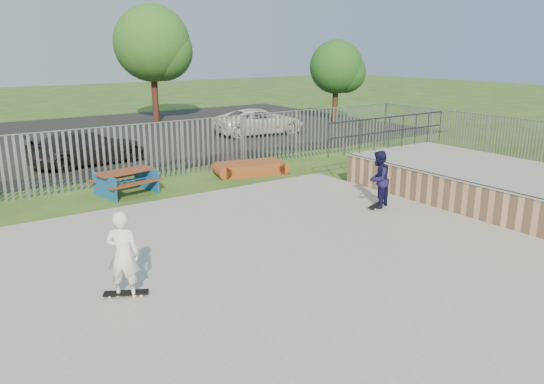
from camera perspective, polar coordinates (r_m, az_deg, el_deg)
ground at (r=10.42m, az=-5.91°, el=-10.53°), size 120.00×120.00×0.00m
concrete_slab at (r=10.38m, az=-5.92°, el=-10.16°), size 15.00×12.00×0.15m
quarter_pipe at (r=17.23m, az=20.89°, el=1.01°), size 5.50×7.05×2.19m
fence at (r=14.39m, az=-11.45°, el=0.85°), size 26.04×16.02×2.00m
picnic_table at (r=17.45m, az=-15.43°, el=1.06°), size 2.03×1.78×0.75m
funbox at (r=19.45m, az=-2.27°, el=2.57°), size 2.44×1.63×0.45m
parking_lot at (r=27.98m, az=-25.30°, el=4.61°), size 40.00×18.00×0.02m
car_dark at (r=22.19m, az=-19.23°, el=4.55°), size 4.82×2.49×1.34m
car_white at (r=28.34m, az=-1.33°, el=7.59°), size 5.09×2.85×1.34m
tree_mid at (r=33.48m, az=-12.79°, el=15.31°), size 4.52×4.52×6.98m
tree_right at (r=33.09m, az=6.92°, el=13.19°), size 3.20×3.20×4.94m
skateboard_a at (r=15.26m, az=11.21°, el=-1.47°), size 0.82×0.46×0.08m
skateboard_b at (r=10.17m, az=-15.42°, el=-10.52°), size 0.80×0.55×0.08m
skater_navy at (r=15.06m, az=11.36°, el=1.34°), size 0.95×0.85×1.62m
skater_white at (r=9.87m, az=-15.74°, el=-6.49°), size 0.70×0.67×1.62m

